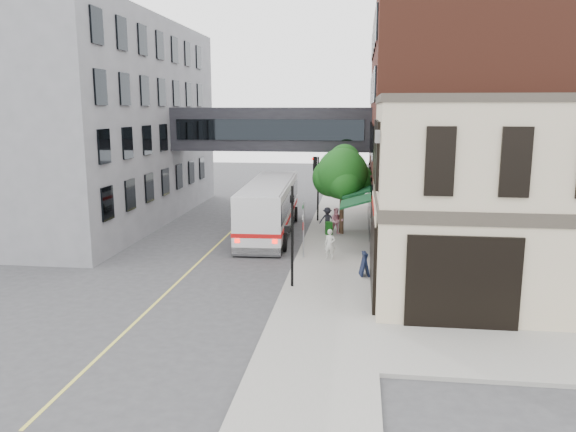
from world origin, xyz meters
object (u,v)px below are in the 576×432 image
(newspaper_box, at_px, (329,228))
(sandwich_board, at_px, (364,264))
(pedestrian_c, at_px, (327,220))
(pedestrian_b, at_px, (337,221))
(pedestrian_a, at_px, (330,244))
(bus, at_px, (270,205))

(newspaper_box, height_order, sandwich_board, sandwich_board)
(pedestrian_c, height_order, sandwich_board, pedestrian_c)
(pedestrian_b, bearing_deg, pedestrian_a, -96.76)
(pedestrian_c, relative_size, sandwich_board, 1.40)
(bus, relative_size, sandwich_board, 10.90)
(pedestrian_b, distance_m, pedestrian_c, 0.84)
(pedestrian_a, bearing_deg, sandwich_board, -46.28)
(pedestrian_b, relative_size, newspaper_box, 2.04)
(pedestrian_c, bearing_deg, bus, -169.14)
(pedestrian_a, distance_m, pedestrian_b, 5.97)
(bus, relative_size, pedestrian_c, 7.78)
(newspaper_box, bearing_deg, pedestrian_b, 9.80)
(sandwich_board, bearing_deg, pedestrian_c, 92.81)
(pedestrian_a, relative_size, pedestrian_c, 0.99)
(sandwich_board, bearing_deg, pedestrian_a, 111.36)
(bus, xyz_separation_m, sandwich_board, (6.00, -9.06, -1.14))
(sandwich_board, bearing_deg, pedestrian_b, 89.82)
(sandwich_board, bearing_deg, newspaper_box, 93.11)
(pedestrian_a, height_order, pedestrian_b, pedestrian_b)
(bus, height_order, sandwich_board, bus)
(pedestrian_b, bearing_deg, newspaper_box, -160.00)
(bus, bearing_deg, pedestrian_a, -55.96)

